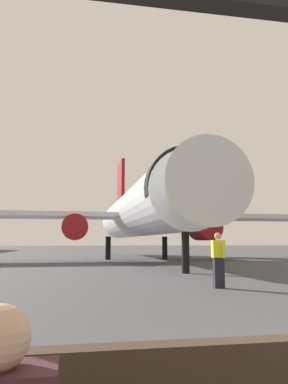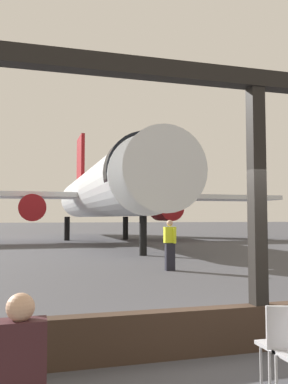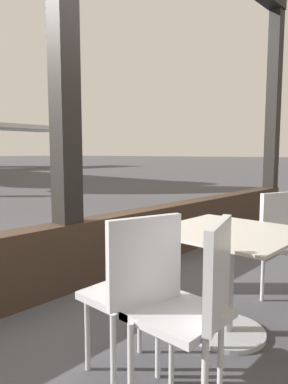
# 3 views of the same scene
# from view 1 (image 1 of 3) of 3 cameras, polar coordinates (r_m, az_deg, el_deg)

# --- Properties ---
(ground_plane) EXTENTS (220.00, 220.00, 0.00)m
(ground_plane) POSITION_cam_1_polar(r_m,az_deg,el_deg) (43.28, -6.57, -9.46)
(ground_plane) COLOR #424247
(airplane) EXTENTS (30.69, 31.61, 10.74)m
(airplane) POSITION_cam_1_polar(r_m,az_deg,el_deg) (29.66, -0.43, -3.03)
(airplane) COLOR silver
(airplane) RESTS_ON ground
(ground_crew_worker) EXTENTS (0.40, 0.52, 1.74)m
(ground_crew_worker) POSITION_cam_1_polar(r_m,az_deg,el_deg) (12.35, 11.23, -9.97)
(ground_crew_worker) COLOR black
(ground_crew_worker) RESTS_ON ground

